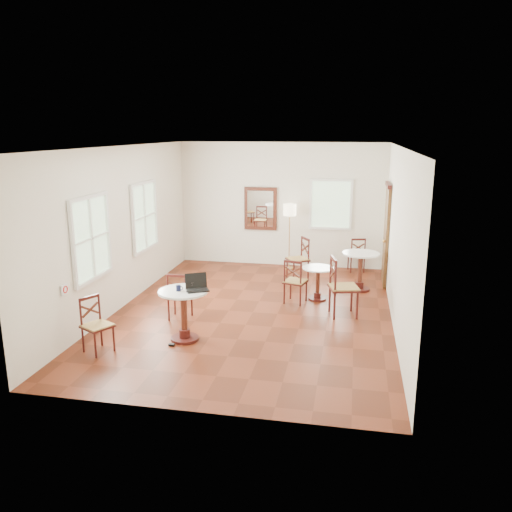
{
  "coord_description": "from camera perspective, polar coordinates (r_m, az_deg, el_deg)",
  "views": [
    {
      "loc": [
        1.75,
        -8.75,
        3.29
      ],
      "look_at": [
        0.0,
        0.3,
        1.0
      ],
      "focal_mm": 35.88,
      "sensor_mm": 36.0,
      "label": 1
    }
  ],
  "objects": [
    {
      "name": "laptop",
      "position": [
        8.12,
        -6.62,
        -3.32
      ],
      "size": [
        0.44,
        0.41,
        0.25
      ],
      "rotation": [
        0.0,
        0.0,
        0.48
      ],
      "color": "black",
      "rests_on": "cafe_table_near"
    },
    {
      "name": "room_shell",
      "position": [
        9.31,
        -0.4,
        5.3
      ],
      "size": [
        5.02,
        7.02,
        3.01
      ],
      "color": "white",
      "rests_on": "ground"
    },
    {
      "name": "chair_near_a",
      "position": [
        9.17,
        -8.53,
        -4.41
      ],
      "size": [
        0.4,
        0.4,
        0.86
      ],
      "rotation": [
        0.0,
        0.0,
        3.15
      ],
      "color": "#401410",
      "rests_on": "ground"
    },
    {
      "name": "power_adapter",
      "position": [
        8.21,
        -9.39,
        -9.75
      ],
      "size": [
        0.09,
        0.05,
        0.04
      ],
      "primitive_type": "cube",
      "color": "black",
      "rests_on": "ground"
    },
    {
      "name": "chair_back_a",
      "position": [
        12.31,
        11.16,
        0.16
      ],
      "size": [
        0.46,
        0.46,
        0.83
      ],
      "rotation": [
        0.0,
        0.0,
        3.37
      ],
      "color": "#401410",
      "rests_on": "ground"
    },
    {
      "name": "cafe_table_near",
      "position": [
        8.22,
        -8.06,
        -5.92
      ],
      "size": [
        0.79,
        0.79,
        0.83
      ],
      "color": "#401410",
      "rests_on": "ground"
    },
    {
      "name": "floor_lamp",
      "position": [
        12.15,
        3.77,
        4.67
      ],
      "size": [
        0.31,
        0.31,
        1.58
      ],
      "color": "#BF8C3F",
      "rests_on": "ground"
    },
    {
      "name": "chair_back_b",
      "position": [
        11.5,
        4.79,
        -0.3
      ],
      "size": [
        0.6,
        0.6,
        0.94
      ],
      "rotation": [
        0.0,
        0.0,
        -1.01
      ],
      "color": "#401410",
      "rests_on": "ground"
    },
    {
      "name": "cafe_table_back",
      "position": [
        10.87,
        11.54,
        -1.21
      ],
      "size": [
        0.76,
        0.76,
        0.81
      ],
      "color": "#401410",
      "rests_on": "ground"
    },
    {
      "name": "navy_mug",
      "position": [
        8.1,
        -8.63,
        -3.55
      ],
      "size": [
        0.12,
        0.08,
        0.09
      ],
      "color": "black",
      "rests_on": "cafe_table_near"
    },
    {
      "name": "mouse",
      "position": [
        8.0,
        -7.49,
        -3.95
      ],
      "size": [
        0.1,
        0.06,
        0.03
      ],
      "primitive_type": "ellipsoid",
      "rotation": [
        0.0,
        0.0,
        -0.06
      ],
      "color": "black",
      "rests_on": "cafe_table_near"
    },
    {
      "name": "chair_mid_b",
      "position": [
        9.31,
        9.59,
        -3.42
      ],
      "size": [
        0.61,
        0.61,
        1.09
      ],
      "rotation": [
        0.0,
        0.0,
        1.83
      ],
      "color": "#401410",
      "rests_on": "ground"
    },
    {
      "name": "cafe_table_mid",
      "position": [
        10.17,
        6.91,
        -2.63
      ],
      "size": [
        0.62,
        0.62,
        0.66
      ],
      "color": "#401410",
      "rests_on": "ground"
    },
    {
      "name": "chair_mid_a",
      "position": [
        9.91,
        4.38,
        -2.82
      ],
      "size": [
        0.49,
        0.49,
        0.88
      ],
      "rotation": [
        0.0,
        0.0,
        2.89
      ],
      "color": "#401410",
      "rests_on": "ground"
    },
    {
      "name": "ground",
      "position": [
        9.51,
        -0.35,
        -6.29
      ],
      "size": [
        7.0,
        7.0,
        0.0
      ],
      "primitive_type": "plane",
      "color": "#602310",
      "rests_on": "ground"
    },
    {
      "name": "chair_near_b",
      "position": [
        8.13,
        -17.37,
        -7.35
      ],
      "size": [
        0.53,
        0.53,
        0.85
      ],
      "rotation": [
        0.0,
        0.0,
        1.08
      ],
      "color": "#401410",
      "rests_on": "ground"
    },
    {
      "name": "water_glass",
      "position": [
        8.18,
        -7.18,
        -3.24
      ],
      "size": [
        0.07,
        0.07,
        0.11
      ],
      "primitive_type": "cylinder",
      "color": "white",
      "rests_on": "cafe_table_near"
    }
  ]
}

